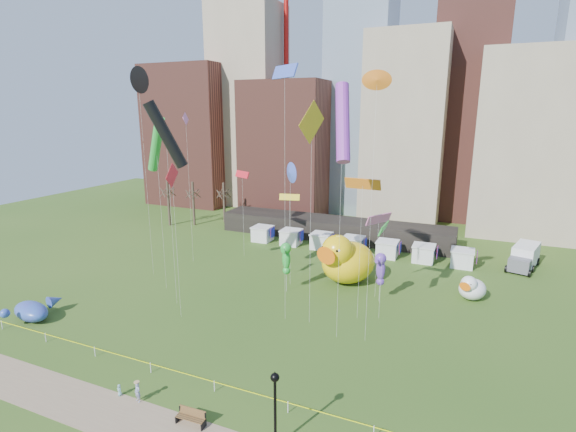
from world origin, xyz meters
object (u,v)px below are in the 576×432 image
at_px(small_duck, 472,288).
at_px(whale_inflatable, 33,310).
at_px(lamppost, 275,402).
at_px(big_duck, 346,260).
at_px(seahorse_purple, 381,266).
at_px(woman, 138,392).
at_px(park_bench, 191,416).
at_px(box_truck, 525,256).
at_px(seahorse_green, 286,256).
at_px(toddler, 119,390).

relative_size(small_duck, whale_inflatable, 0.71).
height_order(whale_inflatable, lamppost, lamppost).
xyz_separation_m(big_duck, seahorse_purple, (4.92, -3.74, 1.15)).
bearing_deg(woman, seahorse_purple, 78.25).
distance_m(seahorse_purple, lamppost, 23.89).
distance_m(seahorse_purple, park_bench, 25.59).
bearing_deg(seahorse_purple, box_truck, 64.87).
xyz_separation_m(seahorse_green, toddler, (-3.73, -22.19, -3.91)).
bearing_deg(big_duck, small_duck, 24.86).
xyz_separation_m(whale_inflatable, woman, (18.73, -5.87, -0.15)).
distance_m(seahorse_purple, whale_inflatable, 36.14).
bearing_deg(box_truck, woman, -108.25).
bearing_deg(lamppost, woman, 180.00).
xyz_separation_m(box_truck, woman, (-28.06, -42.14, -0.77)).
xyz_separation_m(seahorse_purple, box_truck, (15.59, 18.31, -2.52)).
relative_size(small_duck, park_bench, 2.03).
xyz_separation_m(lamppost, box_truck, (17.11, 42.14, -1.70)).
distance_m(lamppost, toddler, 12.98).
xyz_separation_m(big_duck, woman, (-7.55, -27.57, -2.14)).
bearing_deg(toddler, woman, 18.18).
distance_m(park_bench, lamppost, 6.62).
distance_m(park_bench, woman, 4.92).
relative_size(woman, toddler, 1.70).
bearing_deg(seahorse_green, lamppost, -70.80).
bearing_deg(seahorse_purple, woman, -102.34).
relative_size(box_truck, woman, 4.96).
distance_m(box_truck, toddler, 51.62).
distance_m(big_duck, toddler, 29.20).
bearing_deg(seahorse_green, box_truck, 34.67).
xyz_separation_m(seahorse_purple, woman, (-12.47, -23.83, -3.29)).
bearing_deg(lamppost, whale_inflatable, 168.81).
height_order(small_duck, seahorse_purple, seahorse_purple).
bearing_deg(box_truck, lamppost, -96.69).
height_order(lamppost, toddler, lamppost).
relative_size(seahorse_purple, box_truck, 0.74).
xyz_separation_m(big_duck, whale_inflatable, (-26.28, -21.70, -1.99)).
bearing_deg(seahorse_purple, small_duck, 41.39).
xyz_separation_m(lamppost, toddler, (-12.68, 0.00, -2.79)).
relative_size(big_duck, lamppost, 1.71).
relative_size(seahorse_purple, park_bench, 2.69).
height_order(park_bench, toddler, park_bench).
bearing_deg(whale_inflatable, box_truck, 49.30).
xyz_separation_m(seahorse_green, whale_inflatable, (-20.73, -16.31, -3.44)).
relative_size(whale_inflatable, lamppost, 1.12).
height_order(big_duck, park_bench, big_duck).
relative_size(park_bench, woman, 1.36).
relative_size(big_duck, box_truck, 1.21).
bearing_deg(park_bench, seahorse_purple, 70.38).
distance_m(big_duck, seahorse_purple, 6.28).
bearing_deg(small_duck, big_duck, -153.18).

